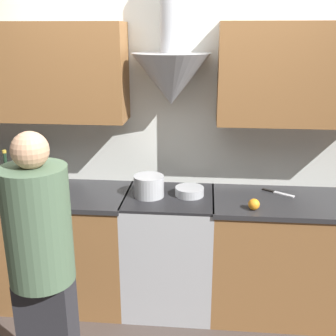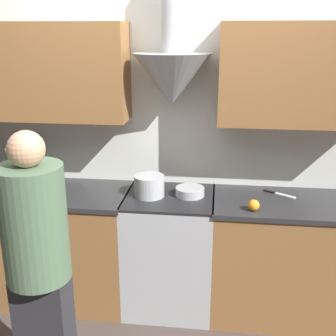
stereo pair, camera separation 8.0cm
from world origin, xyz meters
name	(u,v)px [view 2 (the right image)]	position (x,y,z in m)	size (l,w,h in m)	color
ground_plane	(164,329)	(0.00, 0.00, 0.00)	(12.00, 12.00, 0.00)	#423833
wall_back	(161,115)	(-0.10, 0.59, 1.48)	(8.40, 0.56, 2.60)	silver
counter_left	(31,243)	(-1.12, 0.33, 0.46)	(1.61, 0.62, 0.92)	brown
counter_right	(282,258)	(0.85, 0.33, 0.46)	(1.07, 0.62, 0.92)	brown
stove_range	(170,251)	(0.00, 0.33, 0.47)	(0.66, 0.60, 0.92)	#A8AAAF
wine_bottle_6	(10,173)	(-1.24, 0.34, 1.05)	(0.07, 0.07, 0.32)	black
wine_bottle_7	(20,174)	(-1.15, 0.32, 1.05)	(0.07, 0.07, 0.33)	black
wine_bottle_8	(34,172)	(-1.04, 0.34, 1.06)	(0.08, 0.08, 0.35)	black
stock_pot	(149,186)	(-0.15, 0.31, 1.00)	(0.22, 0.22, 0.16)	#A8AAAF
mixing_bowl	(190,192)	(0.15, 0.35, 0.95)	(0.21, 0.21, 0.06)	#A8AAAF
orange_fruit	(254,205)	(0.60, 0.13, 0.96)	(0.08, 0.08, 0.08)	orange
chefs_knife	(279,194)	(0.81, 0.45, 0.93)	(0.23, 0.16, 0.01)	silver
person_foreground_left	(39,267)	(-0.57, -0.70, 0.90)	(0.34, 0.34, 1.64)	#28282D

